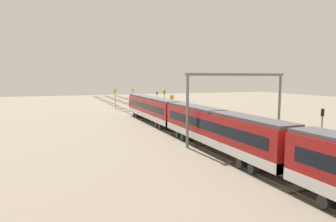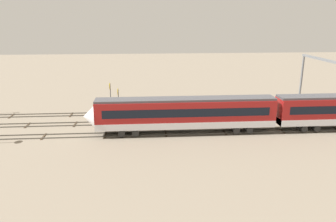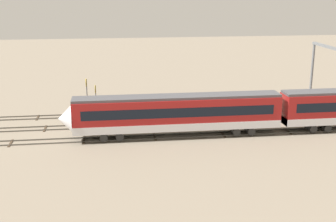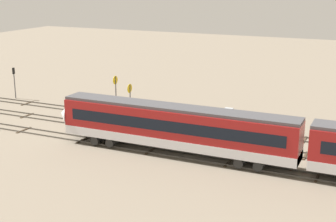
# 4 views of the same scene
# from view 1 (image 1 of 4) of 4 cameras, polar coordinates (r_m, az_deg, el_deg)

# --- Properties ---
(ground_plane) EXTENTS (195.25, 195.25, 0.00)m
(ground_plane) POSITION_cam_1_polar(r_m,az_deg,el_deg) (58.66, 1.78, -2.11)
(ground_plane) COLOR gray
(track_near_foreground) EXTENTS (179.25, 2.40, 0.16)m
(track_near_foreground) POSITION_cam_1_polar(r_m,az_deg,el_deg) (60.73, 6.11, -1.78)
(track_near_foreground) COLOR #59544C
(track_near_foreground) RESTS_ON ground
(track_second_near) EXTENTS (179.25, 2.40, 0.16)m
(track_second_near) POSITION_cam_1_polar(r_m,az_deg,el_deg) (58.65, 1.78, -2.04)
(track_second_near) COLOR #59544C
(track_second_near) RESTS_ON ground
(track_with_train) EXTENTS (179.25, 2.40, 0.16)m
(track_with_train) POSITION_cam_1_polar(r_m,az_deg,el_deg) (56.94, -2.84, -2.30)
(track_with_train) COLOR #59544C
(track_with_train) RESTS_ON ground
(train) EXTENTS (100.00, 3.24, 4.80)m
(train) POSITION_cam_1_polar(r_m,az_deg,el_deg) (26.01, 22.32, -7.54)
(train) COLOR maroon
(train) RESTS_ON ground
(overhead_gantry) EXTENTS (0.40, 14.79, 9.29)m
(overhead_gantry) POSITION_cam_1_polar(r_m,az_deg,el_deg) (40.03, 13.06, 3.32)
(overhead_gantry) COLOR slate
(overhead_gantry) RESTS_ON ground
(speed_sign_near_foreground) EXTENTS (0.14, 1.06, 5.62)m
(speed_sign_near_foreground) POSITION_cam_1_polar(r_m,az_deg,el_deg) (82.62, -10.10, 2.89)
(speed_sign_near_foreground) COLOR #4C4C51
(speed_sign_near_foreground) RESTS_ON ground
(speed_sign_mid_trackside) EXTENTS (0.14, 1.07, 4.66)m
(speed_sign_mid_trackside) POSITION_cam_1_polar(r_m,az_deg,el_deg) (69.64, 0.77, 1.86)
(speed_sign_mid_trackside) COLOR #4C4C51
(speed_sign_mid_trackside) RESTS_ON ground
(speed_sign_far_trackside) EXTENTS (0.14, 1.04, 4.87)m
(speed_sign_far_trackside) POSITION_cam_1_polar(r_m,az_deg,el_deg) (103.53, -6.74, 3.38)
(speed_sign_far_trackside) COLOR #4C4C51
(speed_sign_far_trackside) RESTS_ON ground
(speed_sign_distant_end) EXTENTS (0.14, 1.00, 5.83)m
(speed_sign_distant_end) POSITION_cam_1_polar(r_m,az_deg,el_deg) (70.01, -0.71, 2.43)
(speed_sign_distant_end) COLOR #4C4C51
(speed_sign_distant_end) RESTS_ON ground
(signal_light_trackside_approach) EXTENTS (0.31, 0.32, 5.08)m
(signal_light_trackside_approach) POSITION_cam_1_polar(r_m,az_deg,el_deg) (39.58, 27.44, -2.18)
(signal_light_trackside_approach) COLOR #4C4C51
(signal_light_trackside_approach) RESTS_ON ground
(signal_light_trackside_departure) EXTENTS (0.31, 0.32, 4.50)m
(signal_light_trackside_departure) POSITION_cam_1_polar(r_m,az_deg,el_deg) (90.35, -2.14, 2.78)
(signal_light_trackside_departure) COLOR #4C4C51
(signal_light_trackside_departure) RESTS_ON ground
(relay_cabinet) EXTENTS (1.03, 0.65, 1.78)m
(relay_cabinet) POSITION_cam_1_polar(r_m,az_deg,el_deg) (62.04, 8.49, -0.88)
(relay_cabinet) COLOR #B2B7BC
(relay_cabinet) RESTS_ON ground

